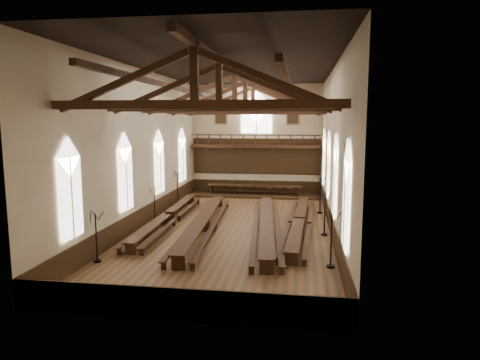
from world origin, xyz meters
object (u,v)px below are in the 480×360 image
object	(u,v)px
refectory_row_c	(266,223)
candelabrum_left_far	(178,195)
refectory_row_a	(168,216)
candelabrum_left_mid	(155,211)
refectory_row_b	(203,221)
candelabrum_right_near	(331,250)
refectory_row_d	(299,221)
high_table	(254,187)
candelabrum_left_near	(97,247)
candelabrum_right_far	(320,202)
candelabrum_right_mid	(325,222)
dais	(254,195)

from	to	relation	value
refectory_row_c	candelabrum_left_far	size ratio (longest dim) A/B	5.32
refectory_row_a	candelabrum_left_mid	distance (m)	1.05
refectory_row_b	candelabrum_left_mid	world-z (taller)	candelabrum_left_mid
refectory_row_a	candelabrum_right_near	world-z (taller)	candelabrum_right_near
refectory_row_d	candelabrum_left_mid	distance (m)	9.64
high_table	candelabrum_left_near	world-z (taller)	candelabrum_left_near
refectory_row_d	candelabrum_right_far	distance (m)	5.10
refectory_row_b	candelabrum_right_mid	bearing A→B (deg)	-0.75
refectory_row_b	candelabrum_right_near	xyz separation A→B (m)	(7.38, -5.72, 0.23)
refectory_row_c	candelabrum_right_mid	bearing A→B (deg)	-1.94
refectory_row_d	candelabrum_left_near	xyz separation A→B (m)	(-9.62, -7.66, 0.22)
refectory_row_c	refectory_row_d	distance (m)	2.27
refectory_row_d	candelabrum_left_near	bearing A→B (deg)	-141.48
dais	candelabrum_right_mid	bearing A→B (deg)	-65.99
refectory_row_a	refectory_row_d	world-z (taller)	refectory_row_d
dais	candelabrum_right_near	distance (m)	18.97
candelabrum_left_far	candelabrum_left_near	bearing A→B (deg)	-90.00
refectory_row_a	refectory_row_d	distance (m)	8.65
candelabrum_left_near	high_table	bearing A→B (deg)	73.73
refectory_row_a	candelabrum_left_near	bearing A→B (deg)	-96.99
candelabrum_right_near	candelabrum_right_mid	xyz separation A→B (m)	(0.00, 5.63, -0.00)
dais	candelabrum_right_far	xyz separation A→B (m)	(5.57, -6.43, 0.77)
refectory_row_c	candelabrum_right_near	bearing A→B (deg)	-58.80
refectory_row_b	candelabrum_right_near	bearing A→B (deg)	-37.79
candelabrum_right_mid	candelabrum_right_far	xyz separation A→B (m)	(0.00, 6.06, 0.05)
candelabrum_left_far	candelabrum_right_far	xyz separation A→B (m)	(11.10, -1.21, 0.00)
candelabrum_right_near	candelabrum_left_mid	bearing A→B (deg)	146.19
refectory_row_b	refectory_row_c	distance (m)	3.90
refectory_row_b	candelabrum_left_mid	distance (m)	4.10
refectory_row_b	candelabrum_left_near	world-z (taller)	candelabrum_left_near
refectory_row_d	candelabrum_left_mid	world-z (taller)	candelabrum_left_mid
refectory_row_b	refectory_row_d	distance (m)	6.01
candelabrum_left_near	candelabrum_right_near	world-z (taller)	candelabrum_right_near
candelabrum_left_near	candelabrum_left_far	size ratio (longest dim) A/B	0.89
high_table	candelabrum_right_mid	world-z (taller)	candelabrum_right_mid
high_table	refectory_row_c	bearing A→B (deg)	-80.43
candelabrum_left_far	candelabrum_right_near	bearing A→B (deg)	-49.29
refectory_row_a	high_table	distance (m)	11.89
candelabrum_right_near	refectory_row_c	bearing A→B (deg)	121.20
refectory_row_c	refectory_row_d	xyz separation A→B (m)	(2.00, 1.08, -0.05)
refectory_row_b	candelabrum_right_near	world-z (taller)	candelabrum_right_near
refectory_row_c	candelabrum_right_far	world-z (taller)	candelabrum_right_far
refectory_row_b	refectory_row_c	xyz separation A→B (m)	(3.90, 0.02, 0.00)
refectory_row_d	high_table	xyz separation A→B (m)	(-4.09, 11.30, 0.31)
candelabrum_left_mid	candelabrum_right_mid	size ratio (longest dim) A/B	0.93
refectory_row_c	refectory_row_d	world-z (taller)	refectory_row_c
candelabrum_right_far	refectory_row_c	bearing A→B (deg)	-120.33
refectory_row_d	candelabrum_right_far	bearing A→B (deg)	73.12
refectory_row_a	high_table	xyz separation A→B (m)	(4.56, 10.98, 0.34)
candelabrum_right_far	candelabrum_left_mid	bearing A→B (deg)	-159.01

